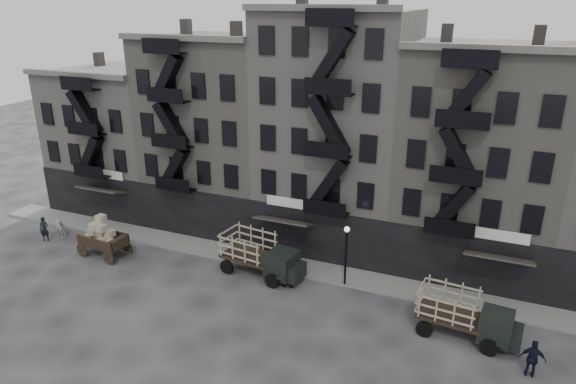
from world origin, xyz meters
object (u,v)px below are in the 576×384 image
at_px(wagon, 101,233).
at_px(stake_truck_east, 466,312).
at_px(stake_truck_west, 260,252).
at_px(pedestrian_mid, 287,273).
at_px(horse, 58,227).
at_px(policeman, 533,359).
at_px(pedestrian_west, 44,229).

relative_size(wagon, stake_truck_east, 0.67).
bearing_deg(stake_truck_west, pedestrian_mid, -11.36).
bearing_deg(stake_truck_west, horse, -169.62).
height_order(stake_truck_east, pedestrian_mid, stake_truck_east).
distance_m(wagon, policeman, 28.80).
xyz_separation_m(stake_truck_west, policeman, (16.84, -3.95, -0.64)).
bearing_deg(horse, wagon, -78.96).
xyz_separation_m(pedestrian_west, policeman, (34.53, -2.16, 0.05)).
distance_m(wagon, stake_truck_west, 12.03).
bearing_deg(policeman, stake_truck_west, -12.80).
distance_m(stake_truck_east, pedestrian_west, 31.14).
height_order(wagon, stake_truck_west, wagon).
relative_size(horse, wagon, 0.50).
relative_size(stake_truck_east, pedestrian_west, 2.89).
relative_size(wagon, pedestrian_mid, 1.97).
height_order(horse, pedestrian_mid, pedestrian_mid).
relative_size(pedestrian_west, policeman, 0.95).
xyz_separation_m(stake_truck_west, pedestrian_west, (-17.70, -1.79, -0.69)).
bearing_deg(stake_truck_east, horse, -176.43).
distance_m(stake_truck_west, pedestrian_mid, 2.50).
height_order(stake_truck_west, stake_truck_east, stake_truck_west).
relative_size(horse, policeman, 0.92).
bearing_deg(pedestrian_west, wagon, -23.86).
distance_m(wagon, pedestrian_mid, 14.21).
height_order(stake_truck_west, pedestrian_west, stake_truck_west).
bearing_deg(wagon, pedestrian_west, -176.10).
xyz_separation_m(pedestrian_west, pedestrian_mid, (19.96, 1.02, -0.02)).
height_order(stake_truck_east, pedestrian_west, stake_truck_east).
relative_size(stake_truck_east, policeman, 2.75).
bearing_deg(policeman, pedestrian_mid, -11.87).
relative_size(wagon, policeman, 1.83).
distance_m(stake_truck_west, policeman, 17.31).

